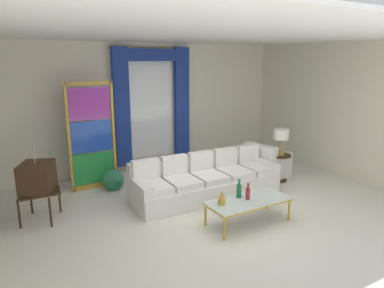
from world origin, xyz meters
name	(u,v)px	position (x,y,z in m)	size (l,w,h in m)	color
ground_plane	(213,213)	(0.00, 0.00, 0.00)	(16.00, 16.00, 0.00)	silver
wall_rear	(144,108)	(0.00, 3.06, 1.50)	(8.00, 0.12, 3.00)	silver
wall_right	(333,109)	(3.66, 0.60, 1.50)	(0.12, 7.00, 3.00)	silver
ceiling_slab	(190,36)	(0.00, 0.80, 3.02)	(8.00, 7.60, 0.04)	white
curtained_window	(153,98)	(0.17, 2.89, 1.74)	(2.00, 0.17, 2.70)	white
couch_white_long	(205,181)	(0.30, 0.76, 0.31)	(2.94, 0.99, 0.86)	white
coffee_table	(248,202)	(0.29, -0.60, 0.38)	(1.39, 0.61, 0.41)	silver
bottle_blue_decanter	(222,200)	(-0.20, -0.54, 0.48)	(0.12, 0.12, 0.21)	gold
bottle_crystal_tall	(248,193)	(0.29, -0.57, 0.52)	(0.07, 0.07, 0.28)	maroon
bottle_amber_squat	(239,190)	(0.22, -0.43, 0.54)	(0.08, 0.08, 0.32)	#196B3D
vintage_tv	(37,179)	(-2.65, 1.23, 0.73)	(0.70, 0.74, 1.35)	#382314
armchair_white	(266,165)	(2.11, 1.03, 0.29)	(0.99, 0.98, 0.80)	white
stained_glass_divider	(92,139)	(-1.46, 2.28, 1.06)	(0.95, 0.05, 2.20)	gold
peacock_figurine	(115,181)	(-1.16, 1.86, 0.22)	(0.44, 0.60, 0.50)	beige
round_side_table	(279,165)	(2.19, 0.70, 0.36)	(0.48, 0.48, 0.59)	#382314
table_lamp_brass	(281,135)	(2.19, 0.70, 1.03)	(0.32, 0.32, 0.57)	#B29338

